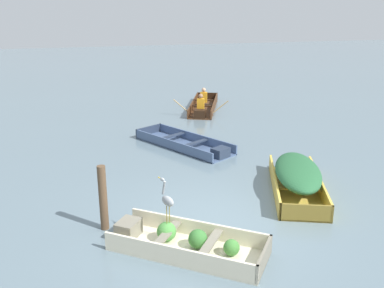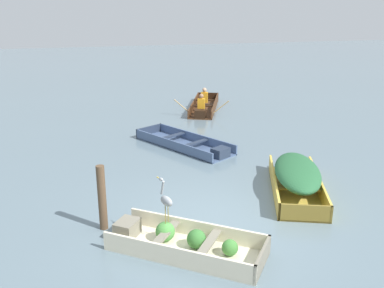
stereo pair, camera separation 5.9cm
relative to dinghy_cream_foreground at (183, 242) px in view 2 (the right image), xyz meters
name	(u,v)px [view 2 (the right image)]	position (x,y,z in m)	size (l,w,h in m)	color
ground_plane	(211,223)	(0.80, 0.79, -0.15)	(80.00, 80.00, 0.00)	slate
dinghy_cream_foreground	(183,242)	(0.00, 0.00, 0.00)	(2.85, 2.54, 0.40)	beige
skiff_slate_blue_near_moored	(187,144)	(1.57, 5.62, -0.05)	(2.62, 3.52, 0.31)	#475B7F
skiff_yellow_mid_moored	(297,175)	(3.21, 1.72, 0.28)	(2.12, 3.19, 0.73)	#E5BC47
rowboat_dark_varnish_with_crew	(204,106)	(3.53, 10.21, 0.03)	(2.67, 3.76, 0.91)	#4C2D19
heron_on_dinghy	(166,199)	(-0.22, 0.32, 0.72)	(0.25, 0.45, 0.84)	olive
mooring_post	(102,198)	(-1.31, 1.15, 0.51)	(0.16, 0.16, 1.32)	brown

